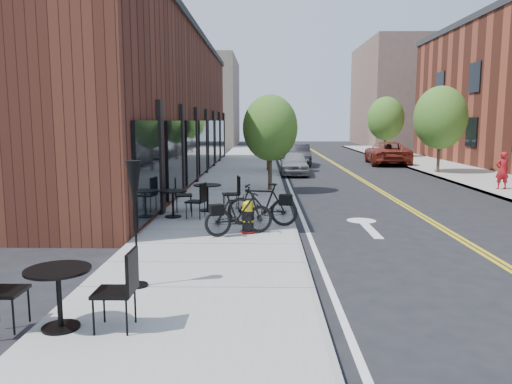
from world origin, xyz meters
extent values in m
plane|color=black|center=(0.00, 0.00, 0.00)|extent=(120.00, 120.00, 0.00)
cube|color=#9E9B93|center=(-2.00, 10.00, 0.06)|extent=(4.00, 70.00, 0.12)
cube|color=#401D14|center=(-6.50, 14.00, 3.50)|extent=(5.00, 28.00, 7.00)
cube|color=#726656|center=(-8.00, 48.00, 5.00)|extent=(8.00, 14.00, 10.00)
cube|color=brown|center=(16.00, 50.00, 6.00)|extent=(10.00, 16.00, 12.00)
cylinder|color=#382B1E|center=(-0.60, 9.00, 0.93)|extent=(0.16, 0.16, 1.61)
ellipsoid|color=#37651F|center=(-0.60, 9.00, 2.61)|extent=(2.20, 2.20, 2.64)
cylinder|color=#382B1E|center=(-0.60, 17.00, 0.96)|extent=(0.16, 0.16, 1.68)
ellipsoid|color=#37651F|center=(-0.60, 17.00, 2.72)|extent=(2.30, 2.30, 2.76)
cylinder|color=#382B1E|center=(-0.60, 25.00, 0.91)|extent=(0.16, 0.16, 1.57)
ellipsoid|color=#37651F|center=(-0.60, 25.00, 2.54)|extent=(2.10, 2.10, 2.52)
cylinder|color=#382B1E|center=(-0.60, 33.00, 0.98)|extent=(0.16, 0.16, 1.71)
ellipsoid|color=#37651F|center=(-0.60, 33.00, 2.79)|extent=(2.40, 2.40, 2.88)
cylinder|color=#382B1E|center=(8.60, 16.00, 1.03)|extent=(0.16, 0.16, 1.82)
ellipsoid|color=#37651F|center=(8.60, 16.00, 3.06)|extent=(2.80, 2.80, 3.36)
cylinder|color=#382B1E|center=(8.60, 28.00, 1.03)|extent=(0.16, 0.16, 1.82)
ellipsoid|color=#37651F|center=(8.60, 28.00, 3.06)|extent=(2.80, 2.80, 3.36)
cylinder|color=maroon|center=(-1.26, 1.12, 0.15)|extent=(0.42, 0.42, 0.05)
cylinder|color=black|center=(-1.26, 1.12, 0.42)|extent=(0.32, 0.32, 0.55)
cylinder|color=gold|center=(-1.26, 1.12, 0.71)|extent=(0.37, 0.37, 0.04)
cylinder|color=gold|center=(-1.26, 1.12, 0.78)|extent=(0.31, 0.31, 0.13)
ellipsoid|color=gold|center=(-1.26, 1.12, 0.85)|extent=(0.30, 0.30, 0.16)
cylinder|color=gold|center=(-1.26, 1.12, 0.93)|extent=(0.05, 0.05, 0.05)
imported|color=black|center=(-0.90, 2.03, 0.69)|extent=(1.96, 0.85, 1.14)
imported|color=black|center=(-1.46, 0.88, 0.66)|extent=(1.84, 1.21, 1.08)
cylinder|color=black|center=(-3.60, -4.71, 0.14)|extent=(0.50, 0.50, 0.03)
cylinder|color=black|center=(-3.60, -4.71, 0.53)|extent=(0.07, 0.07, 0.80)
cylinder|color=black|center=(-3.60, -4.71, 0.93)|extent=(0.87, 0.87, 0.03)
cylinder|color=black|center=(-3.49, 3.14, 0.14)|extent=(0.57, 0.57, 0.03)
cylinder|color=black|center=(-3.49, 3.14, 0.51)|extent=(0.08, 0.08, 0.75)
cylinder|color=black|center=(-3.49, 3.14, 0.89)|extent=(0.98, 0.98, 0.03)
cylinder|color=black|center=(-2.60, 4.17, 0.14)|extent=(0.58, 0.58, 0.03)
cylinder|color=black|center=(-2.60, 4.17, 0.52)|extent=(0.08, 0.08, 0.79)
cylinder|color=black|center=(-2.60, 4.17, 0.92)|extent=(0.99, 0.99, 0.03)
cylinder|color=black|center=(-3.00, -2.96, 0.14)|extent=(0.34, 0.34, 0.04)
cylinder|color=black|center=(-3.00, -2.96, 1.17)|extent=(0.04, 0.04, 2.06)
cone|color=black|center=(-3.00, -2.96, 1.79)|extent=(0.25, 0.25, 0.91)
imported|color=gray|center=(0.80, 15.65, 0.63)|extent=(1.59, 3.76, 1.27)
imported|color=black|center=(1.37, 21.26, 0.70)|extent=(1.53, 4.29, 1.41)
imported|color=#BCBBC1|center=(0.80, 28.23, 0.69)|extent=(2.42, 4.94, 1.38)
imported|color=maroon|center=(7.40, 22.32, 0.76)|extent=(2.97, 5.64, 1.51)
imported|color=#A8161D|center=(8.87, 9.30, 0.89)|extent=(0.57, 0.38, 1.53)
camera|label=1|loc=(-0.88, -11.06, 2.89)|focal=35.00mm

